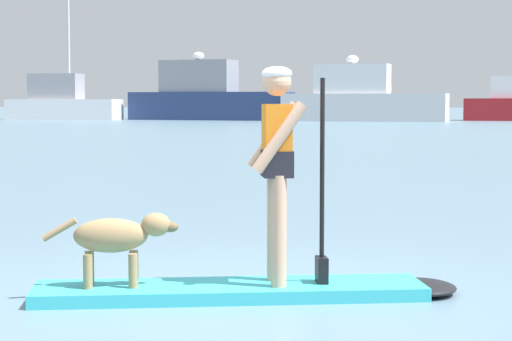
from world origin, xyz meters
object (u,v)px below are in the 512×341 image
at_px(paddleboard, 259,290).
at_px(dog, 117,237).
at_px(moored_boat_starboard, 207,98).
at_px(person_paddler, 279,158).
at_px(moored_boat_far_starboard, 62,102).
at_px(moored_boat_far_port, 361,100).

height_order(paddleboard, dog, dog).
bearing_deg(moored_boat_starboard, dog, -76.00).
bearing_deg(person_paddler, dog, -163.03).
xyz_separation_m(person_paddler, dog, (-1.17, -0.36, -0.59)).
relative_size(moored_boat_far_starboard, moored_boat_starboard, 0.90).
height_order(paddleboard, person_paddler, person_paddler).
height_order(moored_boat_starboard, moored_boat_far_port, moored_boat_starboard).
xyz_separation_m(dog, moored_boat_starboard, (-16.20, 64.99, 1.27)).
bearing_deg(moored_boat_far_starboard, moored_boat_starboard, 7.92).
height_order(paddleboard, moored_boat_far_port, moored_boat_far_port).
bearing_deg(paddleboard, moored_boat_starboard, 104.91).
bearing_deg(moored_boat_far_starboard, dog, -66.46).
distance_m(paddleboard, moored_boat_starboard, 66.95).
height_order(person_paddler, dog, person_paddler).
height_order(person_paddler, moored_boat_far_port, moored_boat_far_port).
xyz_separation_m(person_paddler, moored_boat_starboard, (-17.37, 64.63, 0.68)).
bearing_deg(paddleboard, person_paddler, 16.97).
bearing_deg(dog, person_paddler, 16.97).
bearing_deg(moored_boat_far_starboard, moored_boat_far_port, -2.33).
bearing_deg(paddleboard, dog, -163.03).
relative_size(person_paddler, moored_boat_far_starboard, 0.14).
relative_size(paddleboard, moored_boat_far_port, 0.27).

